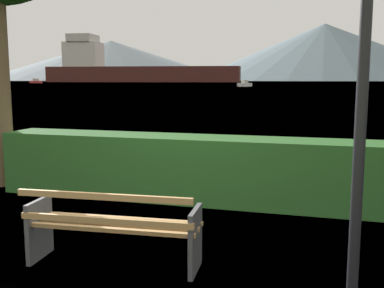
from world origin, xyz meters
TOP-DOWN VIEW (x-y plane):
  - ground_plane at (0.00, 0.00)m, footprint 1400.00×1400.00m
  - water_surface at (0.00, 306.17)m, footprint 620.00×620.00m
  - park_bench at (0.00, -0.06)m, footprint 1.90×0.70m
  - hedge_row at (0.00, 2.80)m, footprint 6.55×0.85m
  - lamp_post at (2.43, -0.21)m, footprint 0.30×0.30m
  - cargo_ship_large at (-115.53, 261.48)m, footprint 121.03×32.97m
  - sailboat_mid at (-129.31, 185.14)m, footprint 7.08×4.00m
  - tender_far at (-17.93, 115.23)m, footprint 3.37×4.94m

SIDE VIEW (x-z plane):
  - ground_plane at x=0.00m, z-range 0.00..0.00m
  - water_surface at x=0.00m, z-range 0.00..0.00m
  - park_bench at x=0.00m, z-range 0.00..0.86m
  - hedge_row at x=0.00m, z-range 0.00..1.07m
  - tender_far at x=-17.93m, z-range -0.23..1.44m
  - sailboat_mid at x=-129.31m, z-range -0.33..1.85m
  - lamp_post at x=2.43m, z-range 0.67..4.37m
  - cargo_ship_large at x=-115.53m, z-range -6.47..22.87m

